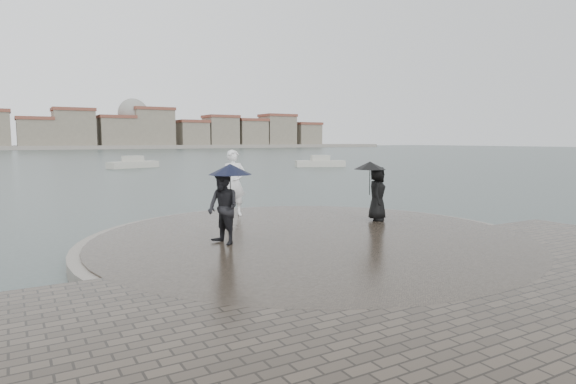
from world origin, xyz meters
TOP-DOWN VIEW (x-y plane):
  - ground at (0.00, 0.00)m, footprint 400.00×400.00m
  - kerb_ring at (0.00, 3.50)m, footprint 12.50×12.50m
  - quay_tip at (0.00, 3.50)m, footprint 11.90×11.90m
  - statue at (-0.44, 7.82)m, footprint 0.93×0.71m
  - visitor_left at (-2.51, 3.68)m, footprint 1.27×1.19m
  - visitor_right at (3.15, 4.52)m, footprint 1.29×1.14m
  - far_skyline at (-6.29, 160.71)m, footprint 260.00×20.00m
  - boats at (4.12, 37.28)m, footprint 43.52×19.26m

SIDE VIEW (x-z plane):
  - ground at x=0.00m, z-range 0.00..0.00m
  - kerb_ring at x=0.00m, z-range 0.00..0.32m
  - quay_tip at x=0.00m, z-range 0.00..0.36m
  - boats at x=4.12m, z-range -0.37..1.13m
  - visitor_right at x=3.15m, z-range 0.51..2.46m
  - statue at x=-0.44m, z-range 0.36..2.66m
  - visitor_left at x=-2.51m, z-range 0.50..2.54m
  - far_skyline at x=-6.29m, z-range -12.89..24.11m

